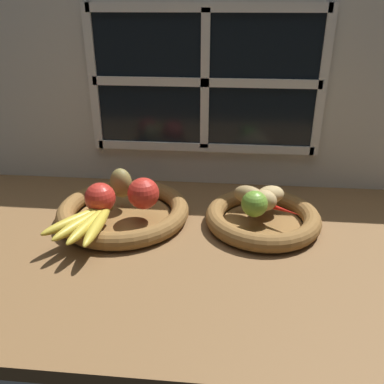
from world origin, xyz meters
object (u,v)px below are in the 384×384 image
at_px(apple_red_front, 100,198).
at_px(pear_brown, 121,183).
at_px(lime_near, 254,205).
at_px(chili_pepper, 273,207).
at_px(apple_red_right, 143,193).
at_px(fruit_bowl_left, 124,212).
at_px(potato_large, 264,200).
at_px(potato_back, 271,194).
at_px(fruit_bowl_right, 263,218).
at_px(potato_oblong, 249,195).
at_px(banana_bunch_front, 87,222).

relative_size(apple_red_front, pear_brown, 0.93).
xyz_separation_m(lime_near, chili_pepper, (0.05, 0.03, -0.02)).
height_order(apple_red_right, pear_brown, pear_brown).
height_order(fruit_bowl_left, apple_red_front, apple_red_front).
height_order(apple_red_front, potato_large, apple_red_front).
bearing_deg(pear_brown, potato_back, 1.07).
bearing_deg(chili_pepper, pear_brown, -153.78).
relative_size(apple_red_right, potato_large, 1.25).
height_order(fruit_bowl_right, apple_red_front, apple_red_front).
relative_size(fruit_bowl_right, apple_red_right, 3.65).
bearing_deg(fruit_bowl_right, chili_pepper, -13.83).
distance_m(potato_oblong, lime_near, 0.07).
bearing_deg(potato_back, potato_oblong, -164.05).
distance_m(apple_red_front, potato_back, 0.43).
bearing_deg(apple_red_right, fruit_bowl_left, 162.71).
bearing_deg(potato_large, banana_bunch_front, -162.72).
xyz_separation_m(apple_red_front, lime_near, (0.37, 0.01, -0.01)).
bearing_deg(potato_back, lime_near, -118.98).
xyz_separation_m(fruit_bowl_right, potato_back, (0.02, 0.04, 0.05)).
distance_m(pear_brown, potato_oblong, 0.33).
relative_size(apple_red_right, banana_bunch_front, 0.40).
distance_m(fruit_bowl_left, potato_oblong, 0.33).
distance_m(potato_oblong, chili_pepper, 0.07).
relative_size(fruit_bowl_right, potato_oblong, 3.44).
xyz_separation_m(banana_bunch_front, potato_oblong, (0.37, 0.15, 0.01)).
xyz_separation_m(apple_red_right, potato_large, (0.30, 0.02, -0.01)).
height_order(apple_red_right, potato_oblong, apple_red_right).
xyz_separation_m(banana_bunch_front, lime_near, (0.38, 0.09, 0.02)).
relative_size(potato_large, potato_oblong, 0.76).
bearing_deg(lime_near, chili_pepper, 33.67).
distance_m(fruit_bowl_right, apple_red_front, 0.41).
relative_size(fruit_bowl_right, potato_large, 4.55).
relative_size(potato_oblong, chili_pepper, 0.60).
relative_size(pear_brown, potato_oblong, 0.96).
distance_m(apple_red_right, chili_pepper, 0.32).
relative_size(potato_large, potato_back, 0.89).
xyz_separation_m(apple_red_front, chili_pepper, (0.42, 0.04, -0.03)).
distance_m(fruit_bowl_right, lime_near, 0.07).
height_order(apple_red_right, potato_large, apple_red_right).
xyz_separation_m(pear_brown, potato_large, (0.37, -0.04, -0.01)).
bearing_deg(potato_large, apple_red_right, -176.44).
bearing_deg(apple_red_right, pear_brown, 142.14).
xyz_separation_m(banana_bunch_front, potato_large, (0.41, 0.13, 0.01)).
height_order(banana_bunch_front, potato_large, potato_large).
height_order(apple_red_front, potato_oblong, apple_red_front).
distance_m(fruit_bowl_left, apple_red_front, 0.09).
xyz_separation_m(apple_red_right, banana_bunch_front, (-0.11, -0.11, -0.03)).
height_order(potato_back, potato_oblong, potato_oblong).
xyz_separation_m(fruit_bowl_right, chili_pepper, (0.02, -0.01, 0.04)).
distance_m(apple_red_front, pear_brown, 0.09).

